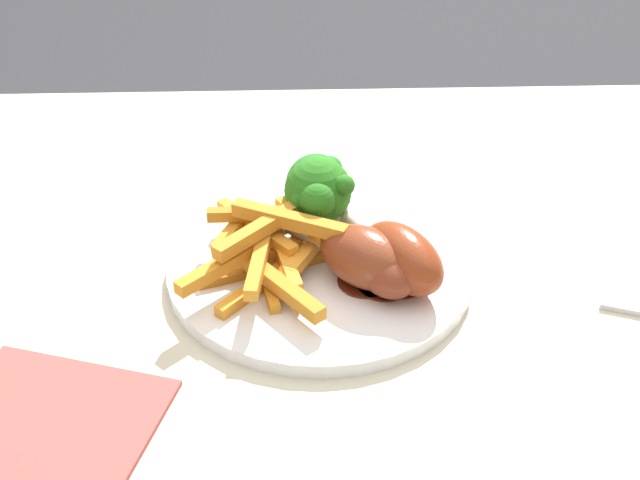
% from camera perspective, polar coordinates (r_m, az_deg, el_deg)
% --- Properties ---
extents(dining_table, '(0.99, 0.69, 0.70)m').
position_cam_1_polar(dining_table, '(0.75, 0.77, -8.43)').
color(dining_table, beige).
rests_on(dining_table, ground_plane).
extents(dinner_plate, '(0.25, 0.25, 0.01)m').
position_cam_1_polar(dinner_plate, '(0.65, -0.00, -1.88)').
color(dinner_plate, white).
rests_on(dinner_plate, dining_table).
extents(broccoli_floret_front, '(0.06, 0.06, 0.07)m').
position_cam_1_polar(broccoli_floret_front, '(0.65, -0.13, 3.42)').
color(broccoli_floret_front, '#7EB45E').
rests_on(broccoli_floret_front, dinner_plate).
extents(broccoli_floret_middle, '(0.05, 0.05, 0.07)m').
position_cam_1_polar(broccoli_floret_middle, '(0.67, -0.32, 3.93)').
color(broccoli_floret_middle, '#79A24A').
rests_on(broccoli_floret_middle, dinner_plate).
extents(carrot_fries_pile, '(0.13, 0.15, 0.05)m').
position_cam_1_polar(carrot_fries_pile, '(0.63, -3.76, -0.66)').
color(carrot_fries_pile, orange).
rests_on(carrot_fries_pile, dinner_plate).
extents(chicken_drumstick_near, '(0.12, 0.11, 0.05)m').
position_cam_1_polar(chicken_drumstick_near, '(0.61, 2.94, -1.15)').
color(chicken_drumstick_near, '#5A2012').
rests_on(chicken_drumstick_near, dinner_plate).
extents(chicken_drumstick_far, '(0.07, 0.12, 0.04)m').
position_cam_1_polar(chicken_drumstick_far, '(0.62, 4.49, -1.58)').
color(chicken_drumstick_far, '#571D11').
rests_on(chicken_drumstick_far, dinner_plate).
extents(chicken_drumstick_extra, '(0.09, 0.13, 0.05)m').
position_cam_1_polar(chicken_drumstick_extra, '(0.62, 5.68, -1.12)').
color(chicken_drumstick_extra, '#601F0E').
rests_on(chicken_drumstick_extra, dinner_plate).
extents(napkin, '(0.18, 0.20, 0.00)m').
position_cam_1_polar(napkin, '(0.54, -20.51, -14.40)').
color(napkin, '#B74C47').
rests_on(napkin, dining_table).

